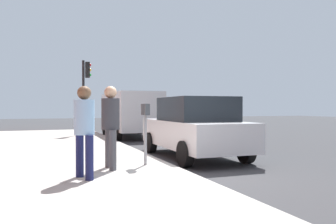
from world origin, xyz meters
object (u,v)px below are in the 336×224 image
object	(u,v)px
parking_meter	(145,121)
parked_van_far	(130,112)
traffic_signal	(86,85)
pedestrian_bystander	(84,124)
parked_sedan_near	(194,127)
pedestrian_at_meter	(111,120)

from	to	relation	value
parking_meter	parked_van_far	size ratio (longest dim) A/B	0.27
traffic_signal	pedestrian_bystander	bearing A→B (deg)	172.63
parking_meter	parked_sedan_near	distance (m)	2.48
parked_van_far	traffic_signal	xyz separation A→B (m)	(0.34, 2.13, 1.32)
pedestrian_bystander	parked_van_far	bearing A→B (deg)	50.14
pedestrian_bystander	parked_van_far	distance (m)	10.56
parking_meter	traffic_signal	xyz separation A→B (m)	(9.29, 0.17, 1.41)
pedestrian_at_meter	parked_sedan_near	xyz separation A→B (m)	(1.71, -2.81, -0.31)
parked_sedan_near	parked_van_far	size ratio (longest dim) A/B	0.85
pedestrian_at_meter	pedestrian_bystander	size ratio (longest dim) A/B	1.03
pedestrian_at_meter	parked_van_far	world-z (taller)	parked_van_far
parking_meter	pedestrian_at_meter	xyz separation A→B (m)	(-0.21, 0.85, 0.04)
pedestrian_at_meter	pedestrian_bystander	distance (m)	1.04
pedestrian_bystander	traffic_signal	world-z (taller)	traffic_signal
pedestrian_at_meter	parked_van_far	size ratio (longest dim) A/B	0.34
parking_meter	pedestrian_at_meter	size ratio (longest dim) A/B	0.79
pedestrian_bystander	traffic_signal	size ratio (longest dim) A/B	0.48
parking_meter	pedestrian_at_meter	bearing A→B (deg)	103.84
pedestrian_at_meter	parked_sedan_near	bearing A→B (deg)	28.54
parking_meter	pedestrian_bystander	world-z (taller)	pedestrian_bystander
parking_meter	pedestrian_at_meter	distance (m)	0.88
parked_van_far	parking_meter	bearing A→B (deg)	167.66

